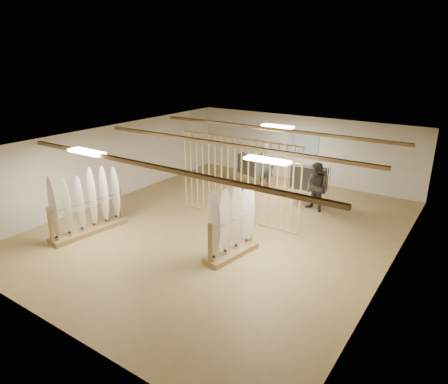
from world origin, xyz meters
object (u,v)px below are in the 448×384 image
Objects in this scene: shopper_a at (266,163)px; clothing_rack_b at (309,178)px; shopper_b at (317,184)px; rack_right at (231,233)px; clothing_rack_a at (249,165)px; rack_left at (88,212)px.

clothing_rack_b is at bearing 162.79° from shopper_a.
shopper_a reaches higher than shopper_b.
rack_right is 1.03× the size of shopper_b.
clothing_rack_a is 0.74m from shopper_a.
clothing_rack_a is 3.54m from shopper_b.
shopper_a reaches higher than rack_right.
rack_right is at bearing -42.27° from clothing_rack_a.
shopper_b reaches higher than clothing_rack_b.
rack_right reaches higher than rack_left.
rack_left reaches higher than clothing_rack_b.
rack_left is at bearing -116.18° from shopper_b.
shopper_a is at bearing 28.55° from clothing_rack_a.
shopper_a is 1.08× the size of shopper_b.
shopper_b is at bearing 156.84° from shopper_a.
rack_left is at bearing 70.70° from shopper_a.
shopper_a reaches higher than rack_left.
rack_right is 4.91m from clothing_rack_b.
rack_left is at bearing -83.04° from clothing_rack_a.
rack_right is 6.14m from clothing_rack_a.
rack_right is at bearing 22.38° from rack_left.
clothing_rack_a is (1.74, 6.74, 0.22)m from rack_left.
rack_right is (4.46, 1.24, 0.01)m from rack_left.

